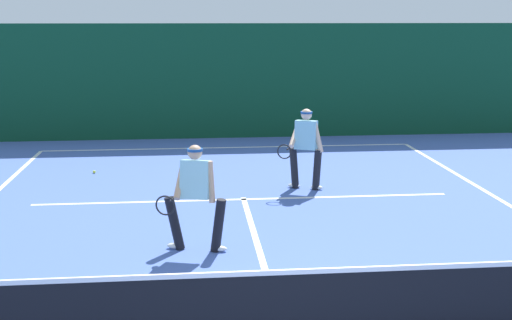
% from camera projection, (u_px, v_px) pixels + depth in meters
% --- Properties ---
extents(court_line_baseline_far, '(9.83, 0.10, 0.01)m').
position_uv_depth(court_line_baseline_far, '(228.00, 147.00, 17.88)').
color(court_line_baseline_far, white).
rests_on(court_line_baseline_far, ground_plane).
extents(court_line_service, '(8.02, 0.10, 0.01)m').
position_uv_depth(court_line_service, '(244.00, 199.00, 12.82)').
color(court_line_service, white).
rests_on(court_line_service, ground_plane).
extents(court_line_centre, '(0.10, 6.40, 0.01)m').
position_uv_depth(court_line_centre, '(260.00, 255.00, 9.83)').
color(court_line_centre, white).
rests_on(court_line_centre, ground_plane).
extents(tennis_net, '(10.78, 0.09, 1.06)m').
position_uv_depth(tennis_net, '(294.00, 317.00, 6.61)').
color(tennis_net, '#1E4723').
rests_on(tennis_net, ground_plane).
extents(player_near, '(1.04, 0.86, 1.63)m').
position_uv_depth(player_near, '(195.00, 193.00, 9.84)').
color(player_near, black).
rests_on(player_near, ground_plane).
extents(player_far, '(1.00, 0.88, 1.65)m').
position_uv_depth(player_far, '(306.00, 145.00, 13.42)').
color(player_far, black).
rests_on(player_far, ground_plane).
extents(tennis_ball, '(0.07, 0.07, 0.07)m').
position_uv_depth(tennis_ball, '(94.00, 172.00, 14.95)').
color(tennis_ball, '#D1E033').
rests_on(tennis_ball, ground_plane).
extents(back_fence_windscreen, '(21.13, 0.12, 3.27)m').
position_uv_depth(back_fence_windscreen, '(225.00, 81.00, 19.03)').
color(back_fence_windscreen, '#0E3F26').
rests_on(back_fence_windscreen, ground_plane).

